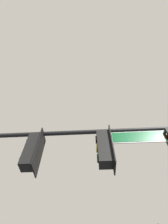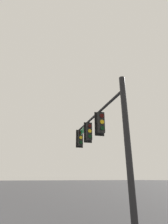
# 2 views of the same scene
# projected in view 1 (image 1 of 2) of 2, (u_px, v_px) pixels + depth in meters

# --- Properties ---
(signal_pole_near) EXTENTS (7.04, 1.31, 5.74)m
(signal_pole_near) POSITION_uv_depth(u_px,v_px,m) (46.00, 163.00, 4.28)
(signal_pole_near) COLOR black
(signal_pole_near) RESTS_ON ground_plane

